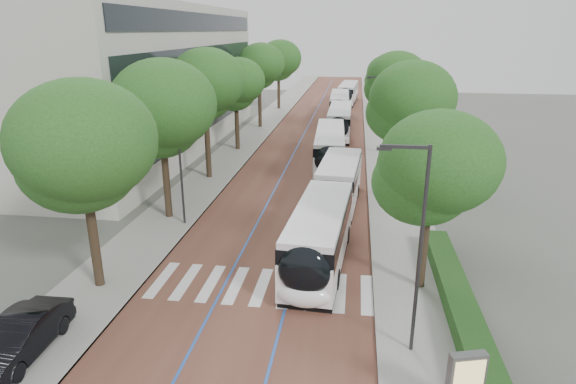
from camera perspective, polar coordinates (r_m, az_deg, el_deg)
name	(u,v)px	position (r m, az deg, el deg)	size (l,w,h in m)	color
ground	(253,298)	(22.74, -4.16, -12.38)	(160.00, 160.00, 0.00)	#51544C
road	(320,129)	(60.32, 3.76, 7.46)	(11.00, 140.00, 0.02)	brown
sidewalk_left	(260,127)	(61.30, -3.31, 7.70)	(4.00, 140.00, 0.12)	#999791
sidewalk_right	(381,130)	(60.24, 10.95, 7.20)	(4.00, 140.00, 0.12)	#999791
kerb_left	(275,127)	(60.96, -1.54, 7.66)	(0.20, 140.00, 0.14)	gray
kerb_right	(365,130)	(60.17, 9.13, 7.29)	(0.20, 140.00, 0.14)	gray
zebra_crossing	(261,287)	(23.54, -3.16, -11.13)	(10.55, 3.60, 0.01)	silver
lane_line_left	(307,129)	(60.45, 2.24, 7.53)	(0.12, 126.00, 0.01)	#2250AE
lane_line_right	(332,129)	(60.22, 5.29, 7.42)	(0.12, 126.00, 0.01)	#2250AE
office_building	(120,79)	(52.89, -19.25, 12.57)	(18.11, 40.00, 14.00)	beige
hedge	(459,302)	(22.59, 19.59, -12.23)	(1.20, 14.00, 0.80)	#174418
streetlight_near	(416,236)	(17.59, 14.98, -5.07)	(1.82, 0.20, 8.00)	#2D2D2F
streetlight_far	(383,116)	(41.66, 11.19, 8.81)	(1.82, 0.20, 8.00)	#2D2D2F
lamp_post_left	(180,162)	(29.92, -12.66, 3.52)	(0.14, 0.14, 8.00)	#2D2D2F
trees_left	(226,85)	(45.25, -7.36, 12.45)	(6.45, 61.33, 9.89)	black
trees_right	(398,99)	(40.54, 12.95, 10.74)	(5.70, 47.16, 9.32)	black
lead_bus	(329,210)	(28.41, 4.89, -2.18)	(3.75, 18.52, 3.20)	black
bus_queued_0	(330,149)	(43.26, 4.97, 5.13)	(3.02, 12.49, 3.20)	white
bus_queued_1	(340,122)	(56.35, 6.14, 8.27)	(2.59, 12.41, 3.20)	white
bus_queued_2	(340,105)	(68.98, 6.13, 10.18)	(2.82, 12.45, 3.20)	white
bus_queued_3	(348,93)	(82.38, 7.11, 11.52)	(3.25, 12.52, 3.20)	white
parked_car	(20,337)	(21.10, -29.14, -14.79)	(1.66, 4.77, 1.57)	black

